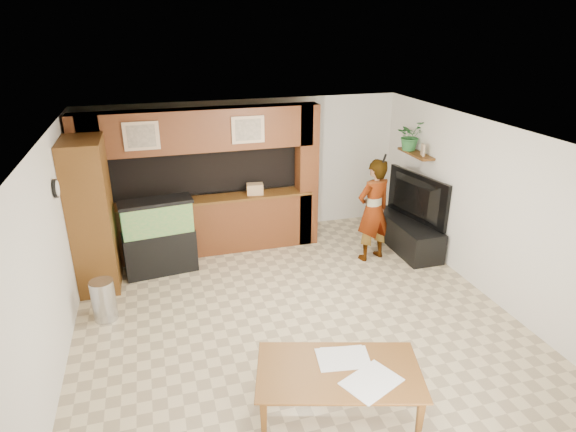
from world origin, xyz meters
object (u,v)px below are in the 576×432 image
object	(u,v)px
pantry_cabinet	(92,215)
dining_table	(338,395)
television	(411,198)
person	(373,210)
aquarium	(159,238)

from	to	relation	value
pantry_cabinet	dining_table	size ratio (longest dim) A/B	1.39
television	person	world-z (taller)	person
pantry_cabinet	person	size ratio (longest dim) A/B	1.30
television	aquarium	bearing A→B (deg)	74.46
person	pantry_cabinet	bearing A→B (deg)	-19.02
person	dining_table	bearing A→B (deg)	45.48
television	dining_table	world-z (taller)	television
television	person	bearing A→B (deg)	92.11
pantry_cabinet	person	distance (m)	4.55
television	person	xyz separation A→B (m)	(-0.82, -0.20, -0.07)
aquarium	person	bearing A→B (deg)	-14.86
aquarium	television	xyz separation A→B (m)	(4.40, -0.32, 0.35)
dining_table	television	bearing A→B (deg)	68.06
pantry_cabinet	television	distance (m)	5.36
person	aquarium	bearing A→B (deg)	-22.45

